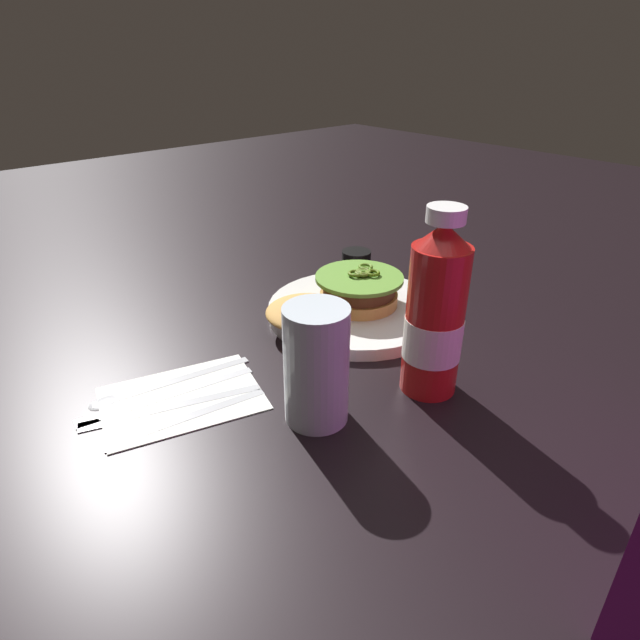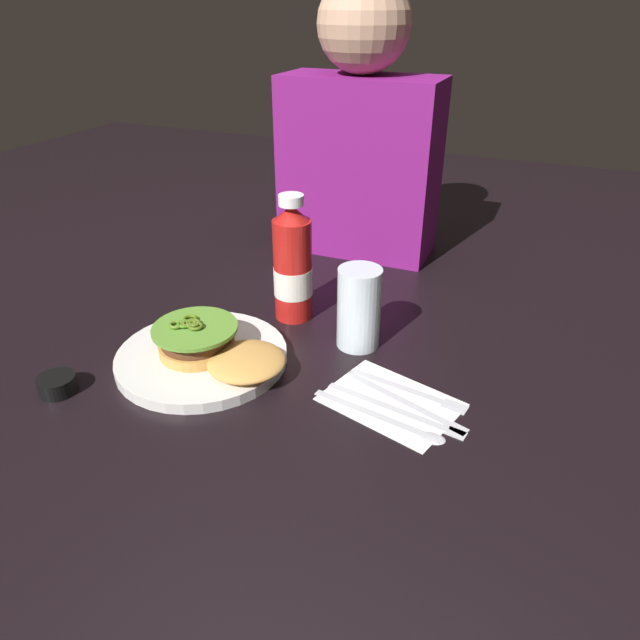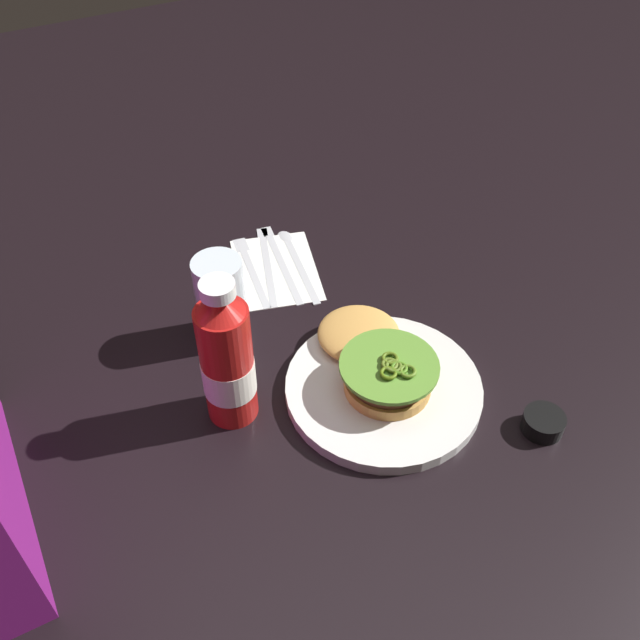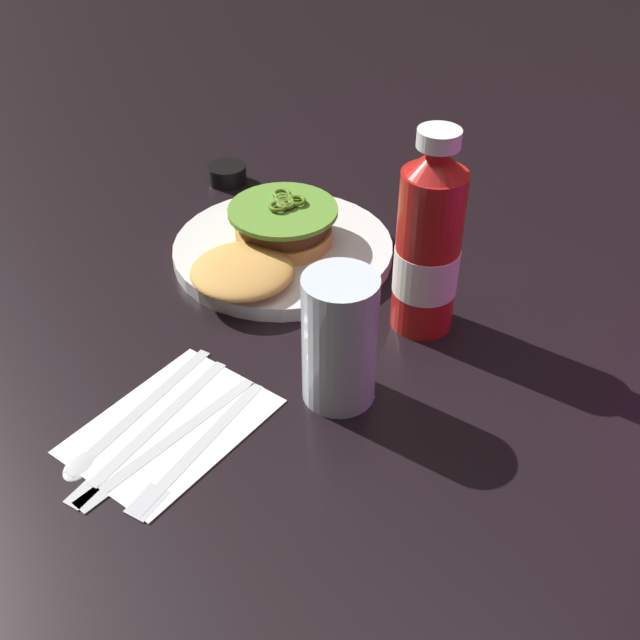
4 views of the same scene
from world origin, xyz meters
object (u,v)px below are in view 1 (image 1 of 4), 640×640
Objects in this scene: dinner_plate at (356,310)px; condiment_cup at (356,257)px; burger_sandwich at (340,297)px; butter_knife at (157,396)px; spoon_utensil at (150,386)px; ketchup_bottle at (435,315)px; napkin at (182,398)px; water_glass at (316,365)px; steak_knife at (161,407)px; fork_utensil at (173,420)px.

condiment_cup reaches higher than dinner_plate.
burger_sandwich reaches higher than butter_knife.
dinner_plate is 0.33m from spoon_utensil.
butter_knife is at bearing 0.80° from burger_sandwich.
ketchup_bottle is 1.24× the size of napkin.
water_glass is (0.14, -0.05, -0.03)m from ketchup_bottle.
burger_sandwich reaches higher than spoon_utensil.
butter_knife is at bearing -0.19° from dinner_plate.
spoon_utensil is 0.05m from steak_knife.
steak_knife is at bearing 78.67° from spoon_utensil.
butter_knife is at bearing -50.89° from water_glass.
ketchup_bottle is 1.21× the size of fork_utensil.
butter_knife and steak_knife have the same top height.
condiment_cup is at bearing -122.66° from ketchup_bottle.
spoon_utensil and steak_knife have the same top height.
dinner_plate is at bearing 44.93° from condiment_cup.
water_glass reaches higher than fork_utensil.
water_glass is at bearing 129.11° from butter_knife.
butter_knife reaches higher than napkin.
burger_sandwich reaches higher than condiment_cup.
butter_knife is at bearing -37.25° from napkin.
water_glass is (0.21, 0.15, 0.06)m from dinner_plate.
butter_knife is (0.26, -0.19, -0.09)m from ketchup_bottle.
condiment_cup is at bearing -160.00° from napkin.
ketchup_bottle is 1.06× the size of butter_knife.
condiment_cup is at bearing -141.01° from burger_sandwich.
burger_sandwich is 0.98× the size of ketchup_bottle.
napkin is 0.05m from fork_utensil.
condiment_cup is 0.52m from steak_knife.
fork_utensil is (0.00, 0.03, 0.00)m from steak_knife.
burger_sandwich is 0.30m from butter_knife.
fork_utensil is at bearing 8.56° from dinner_plate.
steak_knife is (0.31, 0.03, -0.03)m from burger_sandwich.
napkin is at bearing -172.28° from steak_knife.
dinner_plate is 0.34m from fork_utensil.
burger_sandwich is 1.21× the size of napkin.
spoon_utensil is at bearing 14.53° from condiment_cup.
burger_sandwich is 1.04× the size of butter_knife.
butter_knife is 0.05m from fork_utensil.
condiment_cup reaches higher than spoon_utensil.
ketchup_bottle is at bearing 70.23° from dinner_plate.
spoon_utensil is at bearing -101.33° from steak_knife.
butter_knife is (0.48, 0.15, -0.01)m from condiment_cup.
dinner_plate is at bearing 179.81° from butter_knife.
steak_knife and fork_utensil have the same top height.
steak_knife is (0.13, -0.13, -0.06)m from water_glass.
dinner_plate is 1.35× the size of steak_knife.
water_glass is 0.17m from fork_utensil.
butter_knife is at bearing 17.27° from condiment_cup.
napkin is at bearing 3.00° from dinner_plate.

